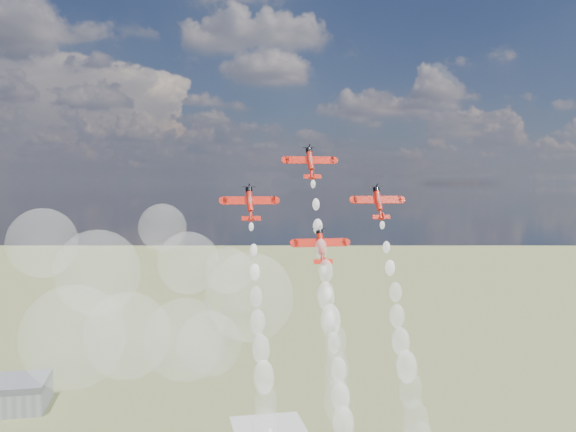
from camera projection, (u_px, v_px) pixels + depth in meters
The scene contains 8 objects.
plane_lead at pixel (311, 162), 134.00m from camera, with size 11.09×5.76×7.27m.
plane_left at pixel (250, 203), 127.05m from camera, with size 11.09×5.76×7.27m.
plane_right at pixel (378, 202), 132.72m from camera, with size 11.09×5.76×7.27m.
plane_slot at pixel (321, 245), 125.78m from camera, with size 11.09×5.76×7.27m.
smoke_trail_lead at pixel (333, 348), 117.26m from camera, with size 5.64×23.88×43.43m.
smoke_trail_left at pixel (266, 406), 110.00m from camera, with size 5.65×24.09×42.97m.
smoke_trail_right at pixel (411, 395), 115.57m from camera, with size 5.18×24.59×42.28m.
drifted_smoke_cloud at pixel (142, 308), 128.70m from camera, with size 57.20×36.84×39.95m.
Camera 1 is at (-42.16, -110.00, 101.55)m, focal length 38.00 mm.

